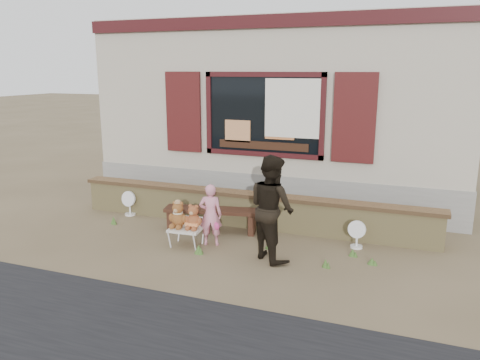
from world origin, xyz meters
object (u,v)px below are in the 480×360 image
at_px(bench, 211,215).
at_px(teddy_bear_right, 194,216).
at_px(child, 211,215).
at_px(teddy_bear_left, 178,214).
at_px(adult, 272,208).
at_px(folding_chair, 186,229).

bearing_deg(bench, teddy_bear_right, -99.00).
bearing_deg(child, teddy_bear_left, 5.21).
distance_m(bench, adult, 1.70).
bearing_deg(teddy_bear_right, child, 34.18).
xyz_separation_m(teddy_bear_left, teddy_bear_right, (0.28, 0.02, -0.02)).
xyz_separation_m(folding_chair, adult, (1.51, -0.01, 0.54)).
height_order(bench, folding_chair, bench).
bearing_deg(bench, folding_chair, -108.84).
xyz_separation_m(bench, folding_chair, (-0.11, -0.81, -0.03)).
bearing_deg(folding_chair, teddy_bear_left, 180.00).
bearing_deg(adult, bench, 8.29).
xyz_separation_m(bench, teddy_bear_left, (-0.25, -0.82, 0.23)).
xyz_separation_m(bench, adult, (1.40, -0.82, 0.51)).
relative_size(folding_chair, teddy_bear_right, 1.33).
height_order(teddy_bear_right, adult, adult).
relative_size(teddy_bear_left, teddy_bear_right, 1.08).
bearing_deg(adult, child, 28.65).
bearing_deg(child, folding_chair, 11.02).
height_order(folding_chair, adult, adult).
xyz_separation_m(teddy_bear_left, adult, (1.65, 0.00, 0.28)).
height_order(teddy_bear_right, child, child).
bearing_deg(folding_chair, adult, -4.56).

